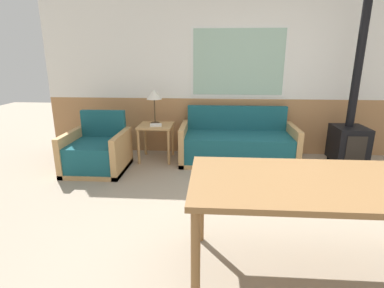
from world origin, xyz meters
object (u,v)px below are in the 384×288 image
(table_lamp, at_px, (154,96))
(dining_table, at_px, (316,190))
(side_table, at_px, (156,131))
(couch, at_px, (237,145))
(armchair, at_px, (97,153))
(wood_stove, at_px, (350,130))

(table_lamp, height_order, dining_table, table_lamp)
(side_table, distance_m, dining_table, 3.01)
(couch, relative_size, armchair, 2.13)
(armchair, distance_m, side_table, 0.95)
(armchair, xyz_separation_m, side_table, (0.76, 0.52, 0.21))
(armchair, bearing_deg, side_table, 25.24)
(couch, distance_m, table_lamp, 1.49)
(armchair, xyz_separation_m, wood_stove, (3.64, 0.39, 0.30))
(armchair, bearing_deg, table_lamp, 30.62)
(couch, height_order, dining_table, couch)
(armchair, relative_size, table_lamp, 1.54)
(side_table, height_order, dining_table, dining_table)
(couch, distance_m, dining_table, 2.58)
(dining_table, bearing_deg, table_lamp, 121.83)
(dining_table, bearing_deg, wood_stove, 62.32)
(couch, relative_size, table_lamp, 3.28)
(couch, distance_m, wood_stove, 1.64)
(side_table, relative_size, wood_stove, 0.23)
(armchair, height_order, table_lamp, table_lamp)
(side_table, xyz_separation_m, table_lamp, (-0.03, 0.09, 0.53))
(wood_stove, bearing_deg, table_lamp, 175.75)
(side_table, height_order, wood_stove, wood_stove)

